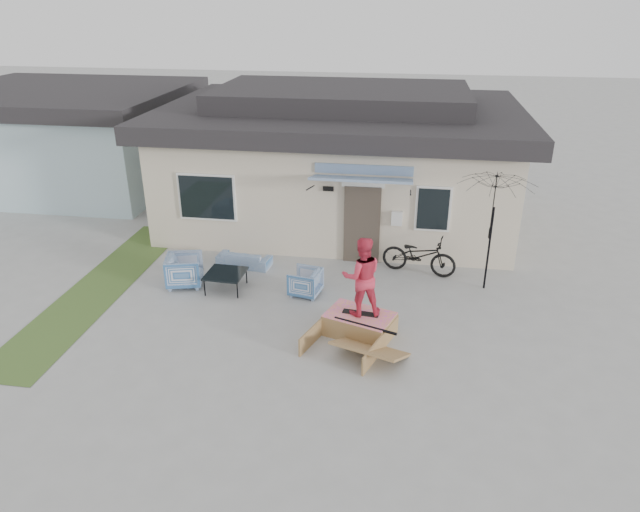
# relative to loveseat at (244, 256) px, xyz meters

# --- Properties ---
(ground) EXTENTS (90.00, 90.00, 0.00)m
(ground) POSITION_rel_loveseat_xyz_m (2.03, -3.71, -0.28)
(ground) COLOR #9A9B98
(ground) RESTS_ON ground
(grass_strip) EXTENTS (1.40, 8.00, 0.01)m
(grass_strip) POSITION_rel_loveseat_xyz_m (-3.17, -1.71, -0.27)
(grass_strip) COLOR #3E5B27
(grass_strip) RESTS_ON ground
(house) EXTENTS (10.80, 8.49, 4.10)m
(house) POSITION_rel_loveseat_xyz_m (2.03, 4.28, 1.66)
(house) COLOR beige
(house) RESTS_ON ground
(neighbor_house) EXTENTS (8.60, 7.60, 3.50)m
(neighbor_house) POSITION_rel_loveseat_xyz_m (-8.47, 6.29, 1.51)
(neighbor_house) COLOR silver
(neighbor_house) RESTS_ON ground
(loveseat) EXTENTS (1.46, 0.59, 0.55)m
(loveseat) POSITION_rel_loveseat_xyz_m (0.00, 0.00, 0.00)
(loveseat) COLOR #275993
(loveseat) RESTS_ON ground
(armchair_left) EXTENTS (0.97, 1.01, 0.86)m
(armchair_left) POSITION_rel_loveseat_xyz_m (-1.14, -1.29, 0.16)
(armchair_left) COLOR #275993
(armchair_left) RESTS_ON ground
(armchair_right) EXTENTS (0.76, 0.80, 0.71)m
(armchair_right) POSITION_rel_loveseat_xyz_m (1.88, -1.33, 0.08)
(armchair_right) COLOR #275993
(armchair_right) RESTS_ON ground
(coffee_table) EXTENTS (0.94, 0.94, 0.45)m
(coffee_table) POSITION_rel_loveseat_xyz_m (-0.07, -1.38, -0.05)
(coffee_table) COLOR black
(coffee_table) RESTS_ON ground
(bicycle) EXTENTS (2.01, 1.07, 1.22)m
(bicycle) POSITION_rel_loveseat_xyz_m (4.55, 0.27, 0.33)
(bicycle) COLOR black
(bicycle) RESTS_ON ground
(patio_umbrella) EXTENTS (2.30, 2.23, 2.20)m
(patio_umbrella) POSITION_rel_loveseat_xyz_m (6.16, -0.34, 1.47)
(patio_umbrella) COLOR black
(patio_umbrella) RESTS_ON ground
(skate_ramp) EXTENTS (1.89, 2.17, 0.46)m
(skate_ramp) POSITION_rel_loveseat_xyz_m (3.33, -2.90, -0.05)
(skate_ramp) COLOR olive
(skate_ramp) RESTS_ON ground
(skateboard) EXTENTS (0.79, 0.29, 0.05)m
(skateboard) POSITION_rel_loveseat_xyz_m (3.34, -2.85, 0.20)
(skateboard) COLOR black
(skateboard) RESTS_ON skate_ramp
(skater) EXTENTS (0.97, 0.83, 1.71)m
(skater) POSITION_rel_loveseat_xyz_m (3.34, -2.85, 1.08)
(skater) COLOR #D53049
(skater) RESTS_ON skateboard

